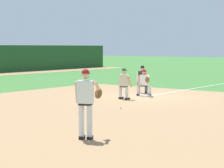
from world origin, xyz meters
TOP-DOWN VIEW (x-y plane):
  - ground_plane at (0.00, 0.00)m, footprint 160.00×160.00m
  - infield_dirt_patch at (-4.65, -2.09)m, footprint 18.00×18.00m
  - foul_line_stripe at (8.07, 0.00)m, footprint 16.14×0.10m
  - first_base_bag at (0.00, 0.00)m, footprint 0.38×0.38m
  - baseball at (-4.08, -1.51)m, footprint 0.07×0.07m
  - pitcher at (-9.25, -4.18)m, footprint 0.82×0.59m
  - first_baseman at (0.27, 0.23)m, footprint 0.84×0.99m
  - baserunner at (-1.52, 0.18)m, footprint 0.49×0.63m
  - umpire at (1.32, 1.03)m, footprint 0.60×0.67m

SIDE VIEW (x-z plane):
  - ground_plane at x=0.00m, z-range 0.00..0.00m
  - infield_dirt_patch at x=-4.65m, z-range 0.00..0.01m
  - foul_line_stripe at x=8.07m, z-range 0.01..0.01m
  - baseball at x=-4.08m, z-range 0.00..0.07m
  - first_base_bag at x=0.00m, z-range 0.00..0.09m
  - first_baseman at x=0.27m, z-range 0.06..1.40m
  - baserunner at x=-1.52m, z-range 0.06..1.52m
  - umpire at x=1.32m, z-range 0.06..1.52m
  - pitcher at x=-9.25m, z-range 0.13..1.99m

